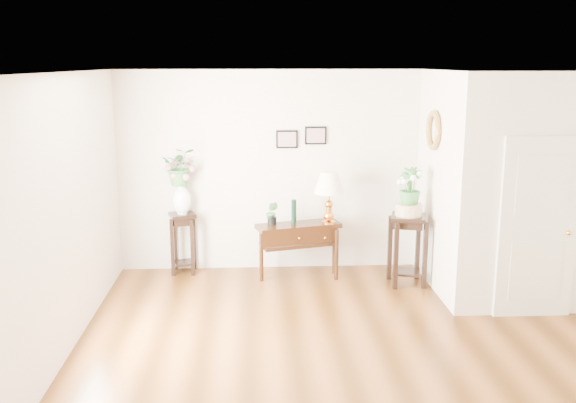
{
  "coord_description": "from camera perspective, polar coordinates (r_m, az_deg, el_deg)",
  "views": [
    {
      "loc": [
        -1.11,
        -6.1,
        2.9
      ],
      "look_at": [
        -0.71,
        1.3,
        1.28
      ],
      "focal_mm": 40.0,
      "sensor_mm": 36.0,
      "label": 1
    }
  ],
  "objects": [
    {
      "name": "ceiling",
      "position": [
        6.2,
        7.39,
        11.32
      ],
      "size": [
        6.0,
        5.5,
        0.02
      ],
      "primitive_type": "cube",
      "color": "white",
      "rests_on": "ground"
    },
    {
      "name": "wall_ornament",
      "position": [
        8.36,
        12.77,
        6.19
      ],
      "size": [
        0.07,
        0.51,
        0.51
      ],
      "primitive_type": "torus",
      "rotation": [
        0.0,
        1.57,
        0.0
      ],
      "color": "#A5823B",
      "rests_on": "partition"
    },
    {
      "name": "wall_front",
      "position": [
        3.83,
        14.33,
        -11.09
      ],
      "size": [
        6.0,
        0.02,
        2.8
      ],
      "primitive_type": "cube",
      "color": "beige",
      "rests_on": "ground"
    },
    {
      "name": "art_print_left",
      "position": [
        8.9,
        -0.1,
        5.55
      ],
      "size": [
        0.3,
        0.02,
        0.25
      ],
      "primitive_type": "cube",
      "color": "black",
      "rests_on": "wall_back"
    },
    {
      "name": "plant_stand_a",
      "position": [
        9.07,
        -9.29,
        -3.67
      ],
      "size": [
        0.42,
        0.42,
        0.85
      ],
      "primitive_type": "cube",
      "rotation": [
        0.0,
        0.0,
        0.31
      ],
      "color": "black",
      "rests_on": "floor"
    },
    {
      "name": "floor",
      "position": [
        6.84,
        6.73,
        -12.83
      ],
      "size": [
        6.0,
        5.5,
        0.02
      ],
      "primitive_type": "cube",
      "color": "brown",
      "rests_on": "ground"
    },
    {
      "name": "porcelain_vase",
      "position": [
        8.91,
        -9.43,
        0.35
      ],
      "size": [
        0.27,
        0.27,
        0.44
      ],
      "primitive_type": null,
      "rotation": [
        0.0,
        0.0,
        -0.04
      ],
      "color": "white",
      "rests_on": "plant_stand_a"
    },
    {
      "name": "table_lamp",
      "position": [
        8.63,
        3.67,
        0.3
      ],
      "size": [
        0.52,
        0.52,
        0.71
      ],
      "primitive_type": "cube",
      "rotation": [
        0.0,
        0.0,
        -0.32
      ],
      "color": "orange",
      "rests_on": "console_table"
    },
    {
      "name": "wall_left",
      "position": [
        6.55,
        -19.75,
        -1.63
      ],
      "size": [
        0.02,
        5.5,
        2.8
      ],
      "primitive_type": "cube",
      "color": "beige",
      "rests_on": "ground"
    },
    {
      "name": "art_print_right",
      "position": [
        8.92,
        2.48,
        5.88
      ],
      "size": [
        0.3,
        0.02,
        0.25
      ],
      "primitive_type": "cube",
      "color": "black",
      "rests_on": "wall_back"
    },
    {
      "name": "potted_plant",
      "position": [
        8.61,
        -1.44,
        -1.07
      ],
      "size": [
        0.19,
        0.17,
        0.29
      ],
      "primitive_type": "imported",
      "rotation": [
        0.0,
        0.0,
        -0.31
      ],
      "color": "#387B36",
      "rests_on": "console_table"
    },
    {
      "name": "console_table",
      "position": [
        8.77,
        0.93,
        -4.39
      ],
      "size": [
        1.19,
        0.67,
        0.76
      ],
      "primitive_type": "cube",
      "rotation": [
        0.0,
        0.0,
        0.27
      ],
      "color": "black",
      "rests_on": "floor"
    },
    {
      "name": "plant_stand_b",
      "position": [
        8.63,
        10.54,
        -4.25
      ],
      "size": [
        0.54,
        0.54,
        0.94
      ],
      "primitive_type": "cube",
      "rotation": [
        0.0,
        0.0,
        -0.27
      ],
      "color": "black",
      "rests_on": "floor"
    },
    {
      "name": "narcissus",
      "position": [
        8.43,
        10.77,
        1.26
      ],
      "size": [
        0.38,
        0.38,
        0.51
      ],
      "primitive_type": "imported",
      "rotation": [
        0.0,
        0.0,
        -0.44
      ],
      "color": "#387B36",
      "rests_on": "ceramic_bowl"
    },
    {
      "name": "wall_back",
      "position": [
        9.04,
        4.02,
        2.75
      ],
      "size": [
        6.0,
        0.02,
        2.8
      ],
      "primitive_type": "cube",
      "color": "beige",
      "rests_on": "ground"
    },
    {
      "name": "ceramic_bowl",
      "position": [
        8.49,
        10.69,
        -0.7
      ],
      "size": [
        0.4,
        0.4,
        0.16
      ],
      "primitive_type": "cylinder",
      "rotation": [
        0.0,
        0.0,
        -0.16
      ],
      "color": "beige",
      "rests_on": "plant_stand_b"
    },
    {
      "name": "door",
      "position": [
        7.81,
        21.32,
        -2.23
      ],
      "size": [
        0.9,
        0.05,
        2.1
      ],
      "primitive_type": "cube",
      "color": "beige",
      "rests_on": "floor"
    },
    {
      "name": "partition",
      "position": [
        8.63,
        18.81,
        1.66
      ],
      "size": [
        1.8,
        1.95,
        2.8
      ],
      "primitive_type": "cube",
      "color": "beige",
      "rests_on": "floor"
    },
    {
      "name": "green_vase",
      "position": [
        8.62,
        0.52,
        -0.9
      ],
      "size": [
        0.08,
        0.08,
        0.33
      ],
      "primitive_type": "cylinder",
      "rotation": [
        0.0,
        0.0,
        -0.17
      ],
      "color": "black",
      "rests_on": "console_table"
    },
    {
      "name": "lily_arrangement",
      "position": [
        8.83,
        -9.53,
        3.13
      ],
      "size": [
        0.49,
        0.43,
        0.52
      ],
      "primitive_type": "imported",
      "rotation": [
        0.0,
        0.0,
        0.04
      ],
      "color": "#387B36",
      "rests_on": "porcelain_vase"
    }
  ]
}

